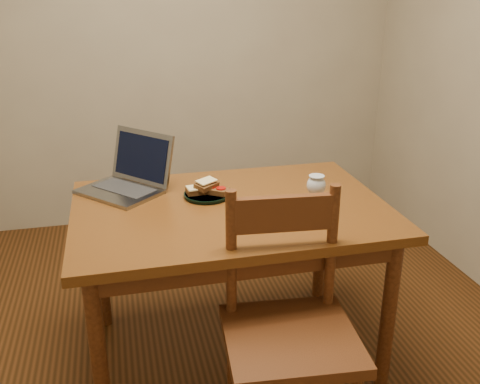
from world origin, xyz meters
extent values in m
cube|color=black|center=(0.00, 0.00, -0.01)|extent=(3.20, 3.20, 0.02)
cube|color=gray|center=(0.00, 1.61, 1.30)|extent=(3.20, 0.02, 2.60)
cube|color=gray|center=(0.00, -1.61, 1.30)|extent=(3.20, 0.02, 2.60)
cube|color=#47210B|center=(0.10, -0.04, 0.72)|extent=(1.30, 0.90, 0.04)
cylinder|color=#35190B|center=(-0.47, -0.41, 0.35)|extent=(0.06, 0.06, 0.70)
cylinder|color=#35190B|center=(0.67, -0.41, 0.35)|extent=(0.06, 0.06, 0.70)
cylinder|color=#35190B|center=(-0.47, 0.33, 0.35)|extent=(0.06, 0.06, 0.70)
cylinder|color=#35190B|center=(0.67, 0.33, 0.35)|extent=(0.06, 0.06, 0.70)
cube|color=#35190B|center=(0.18, -0.60, 0.46)|extent=(0.49, 0.47, 0.04)
cube|color=#35190B|center=(0.20, -0.43, 0.86)|extent=(0.37, 0.06, 0.13)
cylinder|color=black|center=(0.02, 0.08, 0.75)|extent=(0.20, 0.20, 0.02)
cube|color=slate|center=(-0.35, 0.21, 0.75)|extent=(0.41, 0.41, 0.02)
cube|color=slate|center=(-0.24, 0.31, 0.87)|extent=(0.28, 0.30, 0.23)
cube|color=black|center=(-0.24, 0.31, 0.87)|extent=(0.24, 0.26, 0.19)
camera|label=1|loc=(-0.34, -2.05, 1.61)|focal=40.00mm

